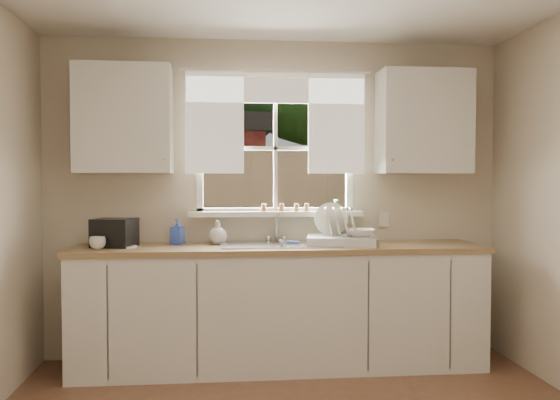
{
  "coord_description": "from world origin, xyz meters",
  "views": [
    {
      "loc": [
        -0.43,
        -2.69,
        1.4
      ],
      "look_at": [
        0.0,
        1.65,
        1.25
      ],
      "focal_mm": 38.0,
      "sensor_mm": 36.0,
      "label": 1
    }
  ],
  "objects": [
    {
      "name": "cup",
      "position": [
        -1.3,
        1.56,
        0.95
      ],
      "size": [
        0.14,
        0.14,
        0.09
      ],
      "primitive_type": "imported",
      "rotation": [
        0.0,
        0.0,
        0.28
      ],
      "color": "silver",
      "rests_on": "countertop"
    },
    {
      "name": "soap_bottle_a",
      "position": [
        0.46,
        1.87,
        1.08
      ],
      "size": [
        0.13,
        0.13,
        0.34
      ],
      "primitive_type": "imported",
      "rotation": [
        0.0,
        0.0,
        0.01
      ],
      "color": "green",
      "rests_on": "countertop"
    },
    {
      "name": "upper_cabinet_right",
      "position": [
        1.15,
        1.82,
        1.85
      ],
      "size": [
        0.7,
        0.33,
        0.8
      ],
      "primitive_type": "cube",
      "color": "silver",
      "rests_on": "room_walls"
    },
    {
      "name": "countertop",
      "position": [
        0.0,
        1.68,
        0.89
      ],
      "size": [
        3.04,
        0.65,
        0.04
      ],
      "primitive_type": "cube",
      "color": "olive",
      "rests_on": "base_cabinets"
    },
    {
      "name": "soap_bottle_b",
      "position": [
        -0.76,
        1.83,
        1.01
      ],
      "size": [
        0.11,
        0.12,
        0.2
      ],
      "primitive_type": "imported",
      "rotation": [
        0.0,
        0.0,
        -0.37
      ],
      "color": "#304BB7",
      "rests_on": "countertop"
    },
    {
      "name": "dish_rack",
      "position": [
        0.46,
        1.68,
        0.98
      ],
      "size": [
        0.56,
        0.46,
        0.31
      ],
      "color": "silver",
      "rests_on": "countertop"
    },
    {
      "name": "curtains",
      "position": [
        0.0,
        1.95,
        1.93
      ],
      "size": [
        1.5,
        0.03,
        0.81
      ],
      "color": "white",
      "rests_on": "room_walls"
    },
    {
      "name": "base_cabinets",
      "position": [
        0.0,
        1.68,
        0.43
      ],
      "size": [
        3.0,
        0.62,
        0.87
      ],
      "primitive_type": "cube",
      "color": "silver",
      "rests_on": "ground"
    },
    {
      "name": "room_walls",
      "position": [
        0.0,
        -0.07,
        1.24
      ],
      "size": [
        3.62,
        4.02,
        2.5
      ],
      "color": "beige",
      "rests_on": "ground"
    },
    {
      "name": "sink",
      "position": [
        0.0,
        1.71,
        0.84
      ],
      "size": [
        0.88,
        0.52,
        0.4
      ],
      "color": "#B7B7BC",
      "rests_on": "countertop"
    },
    {
      "name": "saucer",
      "position": [
        -1.13,
        1.66,
        0.92
      ],
      "size": [
        0.17,
        0.17,
        0.01
      ],
      "primitive_type": "cylinder",
      "color": "white",
      "rests_on": "countertop"
    },
    {
      "name": "bowl",
      "position": [
        0.6,
        1.63,
        1.0
      ],
      "size": [
        0.25,
        0.25,
        0.06
      ],
      "primitive_type": "imported",
      "rotation": [
        0.0,
        0.0,
        -0.13
      ],
      "color": "white",
      "rests_on": "dish_rack"
    },
    {
      "name": "black_appliance",
      "position": [
        -1.21,
        1.72,
        1.01
      ],
      "size": [
        0.34,
        0.31,
        0.21
      ],
      "primitive_type": "cube",
      "rotation": [
        0.0,
        0.0,
        -0.27
      ],
      "color": "black",
      "rests_on": "countertop"
    },
    {
      "name": "backyard",
      "position": [
        0.58,
        8.42,
        3.46
      ],
      "size": [
        20.0,
        10.0,
        6.13
      ],
      "color": "#335421",
      "rests_on": "ground"
    },
    {
      "name": "window",
      "position": [
        0.0,
        2.0,
        1.49
      ],
      "size": [
        1.38,
        0.16,
        1.06
      ],
      "color": "white",
      "rests_on": "room_walls"
    },
    {
      "name": "sill_jars",
      "position": [
        0.08,
        1.94,
        1.18
      ],
      "size": [
        0.38,
        0.04,
        0.06
      ],
      "color": "brown",
      "rests_on": "window"
    },
    {
      "name": "soap_bottle_c",
      "position": [
        -0.46,
        1.83,
        1.0
      ],
      "size": [
        0.18,
        0.18,
        0.18
      ],
      "primitive_type": "imported",
      "rotation": [
        0.0,
        0.0,
        -0.37
      ],
      "color": "beige",
      "rests_on": "countertop"
    },
    {
      "name": "wall_outlet",
      "position": [
        0.88,
        1.99,
        1.08
      ],
      "size": [
        0.08,
        0.01,
        0.12
      ],
      "primitive_type": "cube",
      "color": "beige",
      "rests_on": "room_walls"
    },
    {
      "name": "upper_cabinet_left",
      "position": [
        -1.15,
        1.82,
        1.85
      ],
      "size": [
        0.7,
        0.33,
        0.8
      ],
      "primitive_type": "cube",
      "color": "silver",
      "rests_on": "room_walls"
    }
  ]
}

